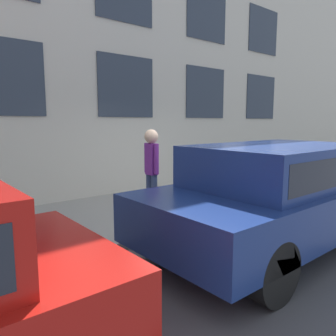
% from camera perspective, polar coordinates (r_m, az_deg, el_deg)
% --- Properties ---
extents(ground_plane, '(80.00, 80.00, 0.00)m').
position_cam_1_polar(ground_plane, '(6.42, 8.35, -9.68)').
color(ground_plane, '#47474C').
extents(sidewalk, '(3.11, 60.00, 0.14)m').
position_cam_1_polar(sidewalk, '(7.49, -0.53, -6.47)').
color(sidewalk, gray).
rests_on(sidewalk, ground_plane).
extents(fire_hydrant, '(0.36, 0.47, 0.81)m').
position_cam_1_polar(fire_hydrant, '(6.42, 2.84, -4.50)').
color(fire_hydrant, '#2D7260').
rests_on(fire_hydrant, sidewalk).
extents(person, '(0.40, 0.27, 1.67)m').
position_cam_1_polar(person, '(6.29, -2.89, 0.67)').
color(person, navy).
rests_on(person, sidewalk).
extents(parked_truck_navy_near, '(2.02, 4.36, 1.60)m').
position_cam_1_polar(parked_truck_navy_near, '(5.23, 18.24, -3.53)').
color(parked_truck_navy_near, black).
rests_on(parked_truck_navy_near, ground_plane).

